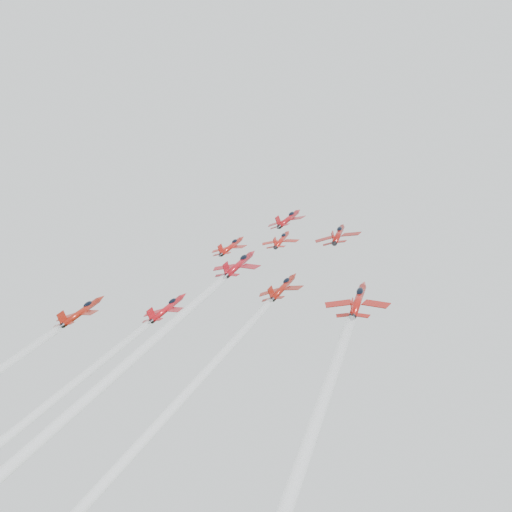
% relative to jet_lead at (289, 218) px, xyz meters
% --- Properties ---
extents(jet_lead, '(10.44, 13.09, 9.24)m').
position_rel_jet_lead_xyz_m(jet_lead, '(0.00, 0.00, 0.00)').
color(jet_lead, '#A10F15').
extents(jet_row2_left, '(9.13, 11.44, 8.08)m').
position_rel_jet_lead_xyz_m(jet_row2_left, '(-8.45, -13.67, -9.22)').
color(jet_row2_left, '#AB1610').
extents(jet_row2_center, '(8.56, 10.73, 7.57)m').
position_rel_jet_lead_xyz_m(jet_row2_center, '(4.30, -13.78, -9.30)').
color(jet_row2_center, '#AE1910').
extents(jet_row2_right, '(9.81, 12.30, 8.68)m').
position_rel_jet_lead_xyz_m(jet_row2_right, '(17.79, -14.98, -10.10)').
color(jet_row2_right, maroon).
extents(jet_center, '(10.61, 96.41, 65.60)m').
position_rel_jet_lead_xyz_m(jet_center, '(-0.43, -67.08, -45.29)').
color(jet_center, '#A40F1A').
extents(jet_rear_right, '(8.49, 77.15, 52.50)m').
position_rel_jet_lead_xyz_m(jet_rear_right, '(14.69, -70.50, -47.60)').
color(jet_rear_right, maroon).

